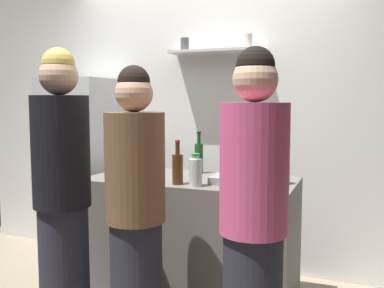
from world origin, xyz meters
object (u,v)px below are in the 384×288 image
object	(u,v)px
refrigerator	(83,172)
wine_bottle_green_glass	(199,157)
person_pink_top	(253,224)
wine_bottle_dark_glass	(146,163)
wine_bottle_amber_glass	(178,168)
wine_bottle_pale_glass	(247,161)
person_blonde	(62,198)
baking_pan	(237,180)
utensil_holder	(282,174)
water_bottle_plastic	(196,172)
person_brown_jacket	(136,214)

from	to	relation	value
refrigerator	wine_bottle_green_glass	distance (m)	1.18
refrigerator	person_pink_top	world-z (taller)	person_pink_top
wine_bottle_dark_glass	wine_bottle_amber_glass	distance (m)	0.35
wine_bottle_pale_glass	person_blonde	xyz separation A→B (m)	(-0.90, -0.94, -0.14)
person_pink_top	baking_pan	bearing A→B (deg)	170.32
wine_bottle_amber_glass	wine_bottle_green_glass	distance (m)	0.48
person_pink_top	utensil_holder	bearing A→B (deg)	149.17
wine_bottle_amber_glass	person_blonde	world-z (taller)	person_blonde
wine_bottle_dark_glass	wine_bottle_green_glass	bearing A→B (deg)	47.87
water_bottle_plastic	person_brown_jacket	bearing A→B (deg)	-110.65
wine_bottle_dark_glass	water_bottle_plastic	bearing A→B (deg)	-21.50
wine_bottle_pale_glass	person_brown_jacket	bearing A→B (deg)	-114.86
baking_pan	person_pink_top	size ratio (longest dim) A/B	0.20
utensil_holder	wine_bottle_dark_glass	bearing A→B (deg)	-173.64
water_bottle_plastic	person_brown_jacket	world-z (taller)	person_brown_jacket
wine_bottle_pale_glass	person_blonde	size ratio (longest dim) A/B	0.18
refrigerator	utensil_holder	xyz separation A→B (m)	(1.84, -0.33, 0.14)
water_bottle_plastic	wine_bottle_green_glass	bearing A→B (deg)	107.73
wine_bottle_amber_glass	person_brown_jacket	bearing A→B (deg)	-95.40
wine_bottle_dark_glass	person_brown_jacket	size ratio (longest dim) A/B	0.17
refrigerator	person_pink_top	xyz separation A→B (m)	(1.83, -1.18, 0.03)
person_brown_jacket	wine_bottle_dark_glass	bearing A→B (deg)	-20.35
refrigerator	water_bottle_plastic	world-z (taller)	refrigerator
wine_bottle_pale_glass	person_brown_jacket	size ratio (longest dim) A/B	0.19
baking_pan	wine_bottle_pale_glass	xyz separation A→B (m)	(0.01, 0.24, 0.10)
wine_bottle_dark_glass	person_brown_jacket	bearing A→B (deg)	-68.16
utensil_holder	person_brown_jacket	size ratio (longest dim) A/B	0.14
water_bottle_plastic	person_pink_top	distance (m)	0.78
baking_pan	person_pink_top	distance (m)	0.80
wine_bottle_amber_glass	wine_bottle_green_glass	size ratio (longest dim) A/B	0.92
wine_bottle_green_glass	person_pink_top	world-z (taller)	person_pink_top
person_blonde	wine_bottle_pale_glass	bearing A→B (deg)	105.05
person_blonde	person_brown_jacket	bearing A→B (deg)	62.67
wine_bottle_pale_glass	water_bottle_plastic	size ratio (longest dim) A/B	1.46
person_blonde	water_bottle_plastic	bearing A→B (deg)	96.91
wine_bottle_amber_glass	refrigerator	bearing A→B (deg)	153.05
utensil_holder	wine_bottle_pale_glass	distance (m)	0.32
refrigerator	wine_bottle_pale_glass	world-z (taller)	refrigerator
utensil_holder	person_pink_top	world-z (taller)	person_pink_top
wine_bottle_green_glass	person_pink_top	bearing A→B (deg)	-57.57
wine_bottle_pale_glass	water_bottle_plastic	distance (m)	0.48
wine_bottle_dark_glass	wine_bottle_green_glass	size ratio (longest dim) A/B	0.88
wine_bottle_dark_glass	wine_bottle_green_glass	world-z (taller)	wine_bottle_green_glass
utensil_holder	person_blonde	distance (m)	1.43
wine_bottle_amber_glass	water_bottle_plastic	size ratio (longest dim) A/B	1.38
wine_bottle_amber_glass	person_pink_top	xyz separation A→B (m)	(0.65, -0.58, -0.16)
wine_bottle_pale_glass	person_brown_jacket	distance (m)	1.02
wine_bottle_green_glass	water_bottle_plastic	bearing A→B (deg)	-72.27
person_blonde	wine_bottle_amber_glass	bearing A→B (deg)	104.44
person_blonde	refrigerator	bearing A→B (deg)	178.62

